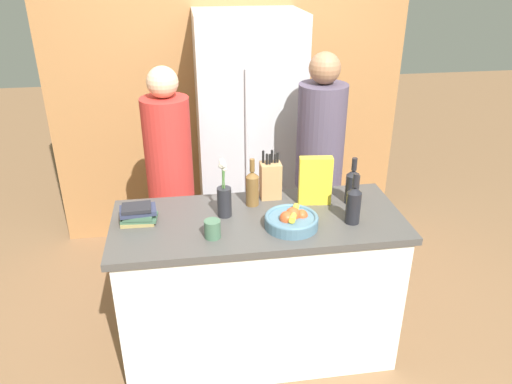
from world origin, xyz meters
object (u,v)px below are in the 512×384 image
book_stack (138,214)px  bottle_vinegar (353,204)px  fruit_bowl (292,220)px  cereal_box (315,181)px  refrigerator (249,140)px  bottle_oil (352,185)px  flower_vase (224,197)px  bottle_wine (252,187)px  person_in_blue (319,164)px  person_at_sink (170,176)px  coffee_mug (212,229)px  knife_block (270,180)px

book_stack → bottle_vinegar: bottle_vinegar is taller
fruit_bowl → cereal_box: size_ratio=1.00×
refrigerator → bottle_oil: 1.18m
flower_vase → bottle_wine: flower_vase is taller
bottle_wine → person_in_blue: 0.66m
person_at_sink → flower_vase: bearing=-61.6°
coffee_mug → person_at_sink: 0.80m
bottle_wine → person_at_sink: (-0.47, 0.44, -0.10)m
book_stack → bottle_wine: bearing=10.1°
refrigerator → flower_vase: 1.17m
knife_block → flower_vase: (-0.29, -0.19, 0.00)m
flower_vase → bottle_vinegar: 0.70m
knife_block → book_stack: size_ratio=1.44×
flower_vase → cereal_box: 0.53m
refrigerator → cereal_box: refrigerator is taller
person_in_blue → cereal_box: bearing=-82.2°
bottle_oil → bottle_vinegar: 0.23m
cereal_box → bottle_oil: cereal_box is taller
fruit_bowl → knife_block: bearing=97.8°
person_in_blue → flower_vase: bearing=-116.3°
flower_vase → person_in_blue: size_ratio=0.20×
bottle_wine → person_at_sink: bearing=136.9°
knife_block → bottle_vinegar: bearing=-43.7°
knife_block → coffee_mug: bearing=-132.4°
cereal_box → person_in_blue: bearing=71.7°
coffee_mug → bottle_oil: size_ratio=0.43×
flower_vase → person_in_blue: 0.86m
cereal_box → person_in_blue: size_ratio=0.17×
cereal_box → book_stack: bearing=-175.5°
bottle_wine → person_at_sink: person_at_sink is taller
flower_vase → person_at_sink: size_ratio=0.21×
refrigerator → bottle_wine: 1.03m
refrigerator → bottle_vinegar: size_ratio=6.51×
coffee_mug → bottle_vinegar: 0.76m
bottle_oil → bottle_wine: (-0.57, 0.06, 0.00)m
bottle_oil → cereal_box: bearing=172.9°
bottle_vinegar → person_at_sink: (-0.97, 0.73, -0.10)m
refrigerator → flower_vase: size_ratio=5.49×
flower_vase → cereal_box: bearing=7.9°
refrigerator → person_in_blue: bearing=-57.4°
fruit_bowl → person_at_sink: bearing=131.5°
flower_vase → bottle_vinegar: size_ratio=1.18×
refrigerator → coffee_mug: bearing=-105.4°
book_stack → flower_vase: bearing=0.7°
bottle_vinegar → person_at_sink: size_ratio=0.18×
fruit_bowl → book_stack: fruit_bowl is taller
book_stack → person_in_blue: 1.26m
fruit_bowl → bottle_wine: bottle_wine is taller
bottle_vinegar → bottle_wine: bottle_vinegar is taller
book_stack → coffee_mug: bearing=-29.2°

